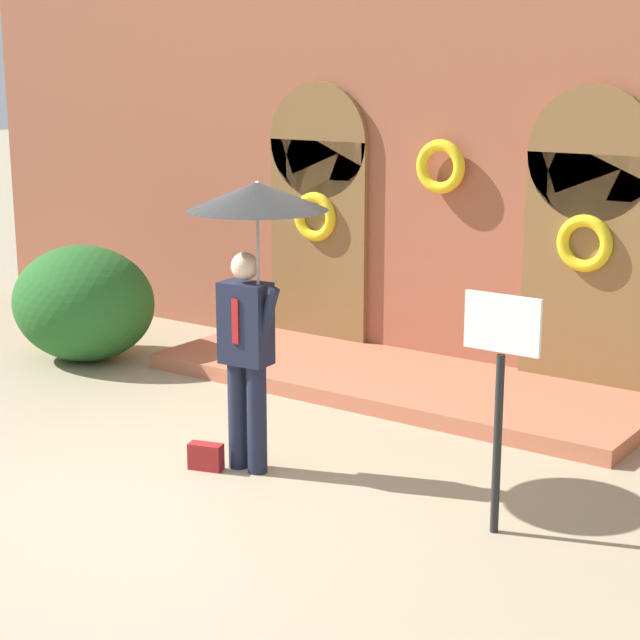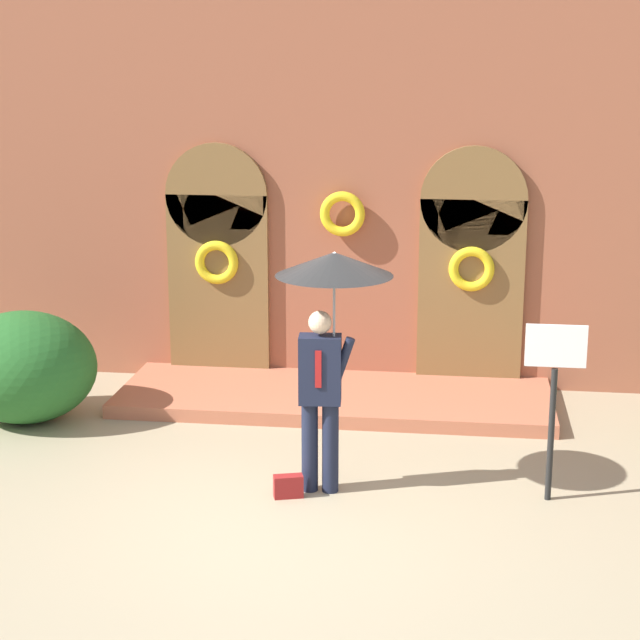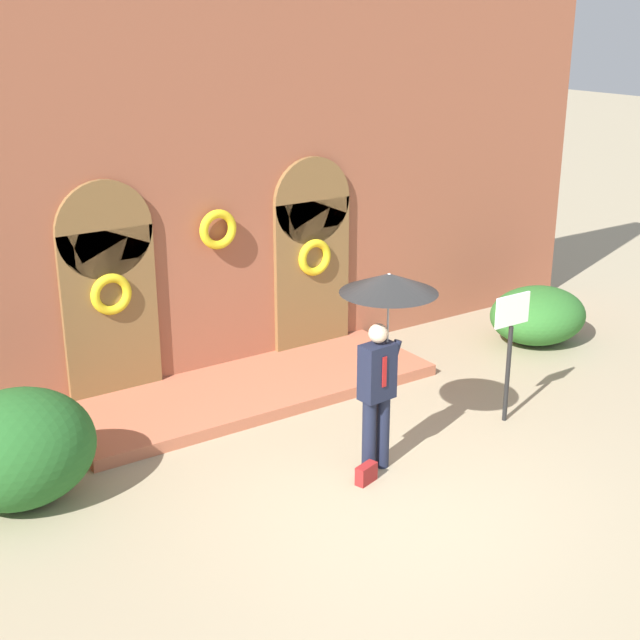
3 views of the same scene
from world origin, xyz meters
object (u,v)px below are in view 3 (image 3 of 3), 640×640
(sign_post, at_px, (510,337))
(shrub_right, at_px, (538,315))
(person_with_umbrella, at_px, (386,313))
(shrub_left, at_px, (18,449))
(handbag, at_px, (366,474))

(sign_post, distance_m, shrub_right, 3.15)
(person_with_umbrella, height_order, sign_post, person_with_umbrella)
(shrub_left, bearing_deg, shrub_right, 2.06)
(sign_post, distance_m, shrub_left, 6.02)
(shrub_left, distance_m, shrub_right, 8.31)
(person_with_umbrella, relative_size, handbag, 8.44)
(person_with_umbrella, distance_m, handbag, 1.85)
(sign_post, height_order, shrub_left, sign_post)
(handbag, xyz_separation_m, sign_post, (2.46, 0.28, 1.05))
(person_with_umbrella, height_order, shrub_left, person_with_umbrella)
(person_with_umbrella, relative_size, shrub_left, 1.41)
(sign_post, bearing_deg, handbag, -173.56)
(handbag, height_order, shrub_right, shrub_right)
(handbag, height_order, sign_post, sign_post)
(sign_post, height_order, shrub_right, sign_post)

